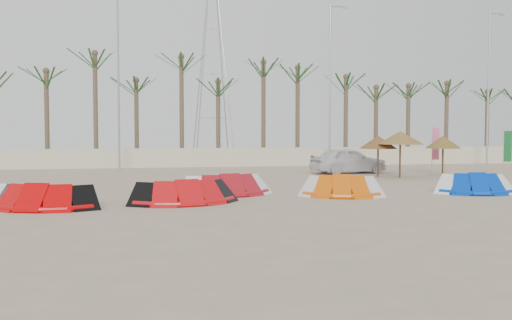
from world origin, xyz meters
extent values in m
plane|color=tan|center=(0.00, 0.00, 0.00)|extent=(120.00, 120.00, 0.00)
cube|color=beige|center=(0.00, 22.00, 0.65)|extent=(60.00, 0.30, 1.30)
cylinder|color=brown|center=(-4.00, 23.50, 3.25)|extent=(0.32, 0.32, 6.50)
ellipsoid|color=#194719|center=(-4.00, 23.50, 6.50)|extent=(4.00, 4.00, 2.40)
cylinder|color=brown|center=(6.00, 23.50, 3.25)|extent=(0.32, 0.32, 6.50)
ellipsoid|color=#194719|center=(6.00, 23.50, 6.50)|extent=(4.00, 4.00, 2.40)
cylinder|color=brown|center=(16.00, 23.50, 3.25)|extent=(0.32, 0.32, 6.50)
ellipsoid|color=#194719|center=(16.00, 23.50, 6.50)|extent=(4.00, 4.00, 2.40)
cylinder|color=brown|center=(24.00, 23.50, 3.25)|extent=(0.32, 0.32, 6.50)
ellipsoid|color=#194719|center=(24.00, 23.50, 6.50)|extent=(4.00, 4.00, 2.40)
cylinder|color=#A5A8AD|center=(-6.00, 20.00, 5.50)|extent=(0.14, 0.14, 11.00)
cylinder|color=#A5A8AD|center=(8.00, 20.00, 5.50)|extent=(0.14, 0.14, 11.00)
cylinder|color=#A5A8AD|center=(8.50, 20.00, 10.90)|extent=(1.00, 0.08, 0.08)
cube|color=#A5A8AD|center=(9.00, 20.00, 10.85)|extent=(0.35, 0.14, 0.10)
cylinder|color=#A5A8AD|center=(20.00, 20.00, 5.50)|extent=(0.14, 0.14, 11.00)
cylinder|color=#A5A8AD|center=(20.50, 20.00, 10.90)|extent=(1.00, 0.08, 0.08)
cube|color=#A5A8AD|center=(21.00, 20.00, 10.85)|extent=(0.35, 0.14, 0.10)
cube|color=white|center=(-9.10, 3.10, 0.25)|extent=(1.01, 1.25, 0.40)
cylinder|color=#CB0203|center=(-7.84, 2.13, 0.10)|extent=(3.27, 1.31, 0.20)
cube|color=black|center=(-6.31, 2.23, 0.25)|extent=(0.93, 1.24, 0.40)
cylinder|color=red|center=(-3.23, 2.55, 0.10)|extent=(3.40, 0.92, 0.20)
cube|color=black|center=(-4.78, 2.65, 0.25)|extent=(0.82, 1.20, 0.40)
cube|color=black|center=(-1.69, 2.65, 0.25)|extent=(0.82, 1.20, 0.40)
cylinder|color=#A3111B|center=(-1.41, 4.76, 0.10)|extent=(3.30, 0.92, 0.20)
cube|color=white|center=(-2.90, 4.86, 0.25)|extent=(0.83, 1.20, 0.40)
cube|color=white|center=(0.09, 4.86, 0.25)|extent=(0.83, 1.20, 0.40)
cylinder|color=#DC5908|center=(2.79, 3.39, 0.10)|extent=(2.69, 1.08, 0.20)
cube|color=silver|center=(1.54, 3.49, 0.25)|extent=(0.92, 1.23, 0.40)
cube|color=silver|center=(4.04, 3.49, 0.25)|extent=(0.92, 1.23, 0.40)
cylinder|color=#0033B9|center=(8.35, 3.20, 0.10)|extent=(2.68, 0.92, 0.20)
cube|color=white|center=(7.12, 3.30, 0.25)|extent=(0.87, 1.22, 0.40)
cube|color=white|center=(9.57, 3.30, 0.25)|extent=(0.87, 1.22, 0.40)
cylinder|color=#4C331E|center=(8.00, 11.91, 1.07)|extent=(0.10, 0.10, 2.13)
cone|color=brown|center=(8.00, 11.91, 1.88)|extent=(2.04, 2.04, 0.70)
cylinder|color=#4C331E|center=(8.92, 11.13, 1.19)|extent=(0.10, 0.10, 2.39)
cone|color=olive|center=(8.92, 11.13, 2.14)|extent=(2.43, 2.43, 0.70)
cylinder|color=#4C331E|center=(11.79, 11.78, 1.06)|extent=(0.10, 0.10, 2.13)
cone|color=olive|center=(11.79, 11.78, 1.88)|extent=(1.96, 1.96, 0.70)
cylinder|color=#A5A8AD|center=(11.76, 12.91, 1.41)|extent=(0.04, 0.04, 2.82)
cube|color=#ED5D94|center=(11.98, 12.91, 1.75)|extent=(0.42, 0.03, 1.84)
cylinder|color=#A5A8AD|center=(15.12, 11.13, 1.32)|extent=(0.04, 0.04, 2.64)
cube|color=#105822|center=(15.34, 11.13, 1.64)|extent=(0.39, 0.19, 1.72)
imported|color=silver|center=(7.26, 14.43, 0.76)|extent=(4.71, 2.47, 1.53)
camera|label=1|loc=(-4.73, -17.12, 2.55)|focal=40.00mm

